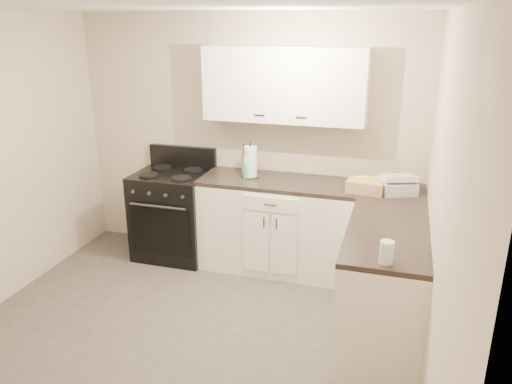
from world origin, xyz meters
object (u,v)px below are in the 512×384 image
(wicker_basket, at_px, (366,186))
(countertop_grill, at_px, (397,187))
(knife_block, at_px, (246,164))
(paper_towel, at_px, (250,162))
(stove, at_px, (174,215))

(wicker_basket, bearing_deg, countertop_grill, 13.01)
(knife_block, relative_size, paper_towel, 0.69)
(wicker_basket, bearing_deg, paper_towel, 173.33)
(stove, height_order, knife_block, knife_block)
(stove, xyz_separation_m, wicker_basket, (1.98, -0.09, 0.53))
(paper_towel, xyz_separation_m, wicker_basket, (1.14, -0.13, -0.10))
(stove, distance_m, paper_towel, 1.06)
(wicker_basket, relative_size, countertop_grill, 1.10)
(knife_block, height_order, wicker_basket, knife_block)
(wicker_basket, height_order, countertop_grill, same)
(stove, distance_m, countertop_grill, 2.31)
(paper_towel, bearing_deg, knife_block, 126.84)
(stove, height_order, countertop_grill, countertop_grill)
(stove, relative_size, paper_towel, 2.94)
(paper_towel, distance_m, wicker_basket, 1.15)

